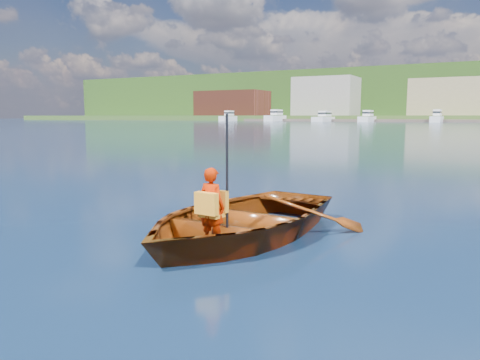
# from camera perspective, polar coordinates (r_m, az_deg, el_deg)

# --- Properties ---
(ground) EXTENTS (600.00, 600.00, 0.00)m
(ground) POSITION_cam_1_polar(r_m,az_deg,el_deg) (7.93, -5.97, -5.80)
(ground) COLOR #152C45
(ground) RESTS_ON ground
(rowboat) EXTENTS (3.44, 4.52, 0.88)m
(rowboat) POSITION_cam_1_polar(r_m,az_deg,el_deg) (7.24, -0.06, -4.72)
(rowboat) COLOR brown
(rowboat) RESTS_ON ground
(child_paddler) EXTENTS (0.42, 0.36, 1.79)m
(child_paddler) POSITION_cam_1_polar(r_m,az_deg,el_deg) (6.36, -3.43, -3.17)
(child_paddler) COLOR #B51E00
(child_paddler) RESTS_ON ground
(shoreline) EXTENTS (400.00, 140.00, 22.00)m
(shoreline) POSITION_cam_1_polar(r_m,az_deg,el_deg) (243.18, 27.22, 8.96)
(shoreline) COLOR #385B24
(shoreline) RESTS_ON ground
(waterfront_buildings) EXTENTS (202.00, 16.00, 14.00)m
(waterfront_buildings) POSITION_cam_1_polar(r_m,az_deg,el_deg) (171.91, 24.18, 9.11)
(waterfront_buildings) COLOR brown
(waterfront_buildings) RESTS_ON ground
(marina_yachts) EXTENTS (141.67, 13.52, 4.36)m
(marina_yachts) POSITION_cam_1_polar(r_m,az_deg,el_deg) (150.14, 23.76, 6.98)
(marina_yachts) COLOR white
(marina_yachts) RESTS_ON ground
(hillside_trees) EXTENTS (254.70, 76.09, 24.67)m
(hillside_trees) POSITION_cam_1_polar(r_m,az_deg,el_deg) (248.17, 21.03, 11.14)
(hillside_trees) COLOR #382314
(hillside_trees) RESTS_ON ground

